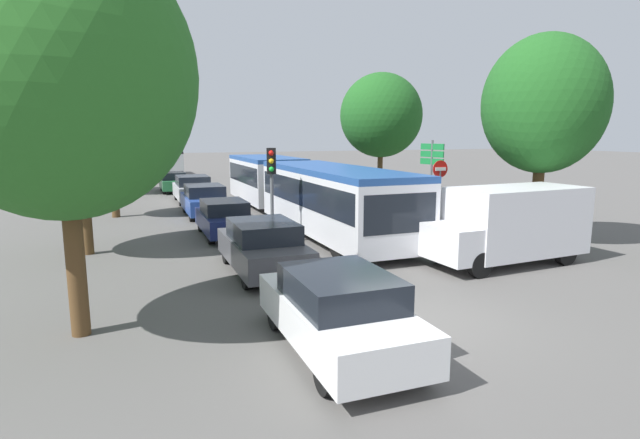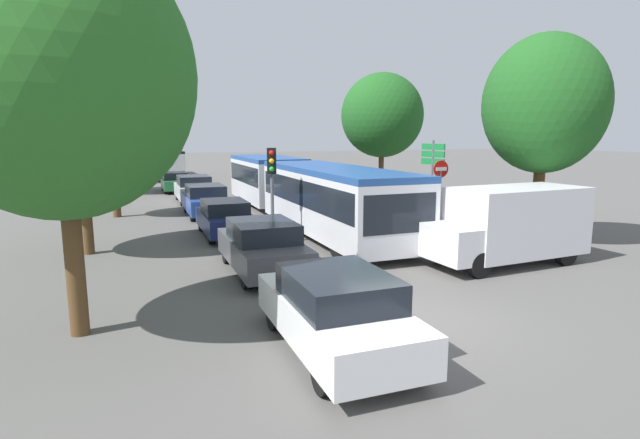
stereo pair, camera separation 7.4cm
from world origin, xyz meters
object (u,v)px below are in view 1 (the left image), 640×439
object	(u,v)px
tree_left_far	(111,136)
queued_car_navy	(224,218)
no_entry_sign	(440,183)
tree_left_distant	(95,117)
queued_car_graphite	(263,246)
white_van	(510,223)
traffic_light	(272,174)
tree_right_mid	(381,115)
tree_left_mid	(81,118)
queued_car_white	(338,311)
tree_right_near	(544,105)
city_bus_rear	(161,161)
queued_car_green	(173,182)
articulated_bus	(299,187)
queued_car_blue	(205,200)
direction_sign_post	(432,163)
queued_car_silver	(193,189)
tree_left_near	(60,83)

from	to	relation	value
tree_left_far	queued_car_navy	bearing A→B (deg)	-58.86
no_entry_sign	tree_left_distant	bearing A→B (deg)	-144.46
queued_car_graphite	white_van	bearing A→B (deg)	-103.18
traffic_light	tree_right_mid	bearing A→B (deg)	149.42
tree_left_far	tree_left_mid	bearing A→B (deg)	-95.66
queued_car_white	tree_right_near	distance (m)	12.24
traffic_light	tree_left_mid	size ratio (longest dim) A/B	0.48
city_bus_rear	queued_car_graphite	size ratio (longest dim) A/B	2.69
queued_car_graphite	tree_left_distant	world-z (taller)	tree_left_distant
traffic_light	queued_car_green	bearing A→B (deg)	-157.58
tree_right_near	city_bus_rear	bearing A→B (deg)	106.14
no_entry_sign	city_bus_rear	bearing A→B (deg)	-164.43
articulated_bus	tree_left_mid	world-z (taller)	tree_left_mid
articulated_bus	tree_right_near	distance (m)	10.40
city_bus_rear	tree_left_far	xyz separation A→B (m)	(-3.88, -22.39, 2.34)
queued_car_white	queued_car_blue	distance (m)	16.19
queued_car_navy	no_entry_sign	xyz separation A→B (m)	(8.53, -1.78, 1.17)
tree_left_far	tree_right_near	xyz separation A→B (m)	(13.81, -11.94, 1.08)
articulated_bus	tree_right_mid	distance (m)	7.63
city_bus_rear	traffic_light	distance (m)	30.84
tree_left_far	city_bus_rear	bearing A→B (deg)	80.17
tree_left_mid	tree_left_distant	bearing A→B (deg)	90.51
queued_car_graphite	direction_sign_post	size ratio (longest dim) A/B	1.19
tree_right_near	tree_left_distant	bearing A→B (deg)	123.33
queued_car_white	tree_right_near	xyz separation A→B (m)	(10.13, 5.51, 4.11)
queued_car_white	queued_car_graphite	distance (m)	5.54
direction_sign_post	tree_right_near	size ratio (longest dim) A/B	0.50
traffic_light	no_entry_sign	world-z (taller)	traffic_light
tree_right_near	tree_right_mid	xyz separation A→B (m)	(-0.14, 11.13, 0.02)
queued_car_silver	no_entry_sign	bearing A→B (deg)	-144.51
queued_car_graphite	queued_car_white	bearing A→B (deg)	179.49
traffic_light	tree_left_near	world-z (taller)	tree_left_near
articulated_bus	queued_car_white	xyz separation A→B (m)	(-4.03, -13.25, -0.78)
white_van	tree_right_near	distance (m)	4.93
queued_car_navy	white_van	distance (m)	10.24
city_bus_rear	tree_left_near	world-z (taller)	tree_left_near
city_bus_rear	queued_car_graphite	world-z (taller)	city_bus_rear
queued_car_graphite	queued_car_navy	world-z (taller)	queued_car_graphite
queued_car_white	queued_car_blue	xyz separation A→B (m)	(0.27, 16.19, 0.01)
no_entry_sign	tree_left_distant	distance (m)	23.12
queued_car_navy	queued_car_blue	xyz separation A→B (m)	(0.10, 5.14, 0.05)
queued_car_white	tree_left_near	world-z (taller)	tree_left_near
queued_car_navy	tree_left_near	world-z (taller)	tree_left_near
direction_sign_post	tree_left_far	bearing A→B (deg)	-34.91
queued_car_green	queued_car_blue	bearing A→B (deg)	-177.27
direction_sign_post	queued_car_green	bearing A→B (deg)	-69.47
tree_left_far	tree_right_mid	size ratio (longest dim) A/B	0.75
queued_car_blue	tree_left_far	world-z (taller)	tree_left_far
city_bus_rear	direction_sign_post	distance (m)	29.73
no_entry_sign	tree_left_far	bearing A→B (deg)	-123.38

